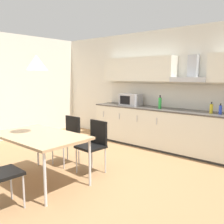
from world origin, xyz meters
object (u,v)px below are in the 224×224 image
Objects in this scene: chair_far_right at (94,141)px; bottle_blue at (220,110)px; bottle_yellow at (211,109)px; dining_table at (40,138)px; microwave at (131,100)px; chair_far_left at (69,135)px; bottle_green at (160,103)px; pendant_lamp at (36,63)px.

bottle_blue is at bearing 54.09° from chair_far_right.
bottle_yellow reaches higher than dining_table.
microwave is 0.55× the size of chair_far_left.
bottle_green is 0.91× the size of pendant_lamp.
dining_table is at bearing -119.85° from bottle_yellow.
bottle_green reaches higher than bottle_yellow.
pendant_lamp is at bearing -122.15° from bottle_blue.
bottle_green is 1.97m from chair_far_right.
pendant_lamp reaches higher than bottle_yellow.
bottle_green is (-1.26, -0.03, 0.04)m from bottle_blue.
microwave reaches higher than chair_far_left.
bottle_green is at bearing 80.18° from pendant_lamp.
pendant_lamp is (-1.58, -2.75, 0.80)m from bottle_yellow.
pendant_lamp is at bearing -119.85° from bottle_yellow.
pendant_lamp reaches higher than dining_table.
chair_far_left is 1.55m from pendant_lamp.
microwave is 2.83m from dining_table.
bottle_yellow is (1.94, -0.04, -0.05)m from microwave.
bottle_yellow is 0.68× the size of pendant_lamp.
bottle_yellow is 1.10m from bottle_green.
dining_table is 1.10m from pendant_lamp.
microwave is 2.20× the size of bottle_yellow.
chair_far_left is at bearing 111.55° from pendant_lamp.
chair_far_right is at bearing -122.89° from bottle_yellow.
bottle_green is (0.84, -0.05, -0.02)m from microwave.
pendant_lamp is (0.33, -0.83, 1.27)m from chair_far_left.
microwave is at bearing 109.56° from chair_far_right.
microwave is 2.03m from chair_far_left.
bottle_green is 2.13m from chair_far_left.
pendant_lamp is (-0.47, -2.73, 0.77)m from bottle_green.
pendant_lamp is at bearing -99.82° from bottle_green.
dining_table is 0.90m from chair_far_left.
bottle_yellow is 0.25× the size of chair_far_right.
chair_far_left is at bearing -112.75° from bottle_green.
bottle_yellow reaches higher than bottle_blue.
bottle_yellow is at bearing 60.15° from pendant_lamp.
chair_far_right is at bearing -0.01° from chair_far_left.
chair_far_left is 2.72× the size of pendant_lamp.
microwave is 1.65× the size of bottle_green.
chair_far_right is at bearing 67.99° from dining_table.
chair_far_right is 1.55m from pendant_lamp.
microwave reaches higher than dining_table.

